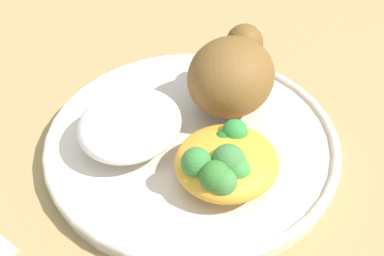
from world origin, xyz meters
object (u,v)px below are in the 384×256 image
plate (192,142)px  rice_pile (130,124)px  roasted_chicken (232,74)px  mac_cheese_with_broccoli (225,162)px

plate → rice_pile: 0.06m
roasted_chicken → rice_pile: (-0.10, 0.05, -0.02)m
plate → mac_cheese_with_broccoli: 0.07m
roasted_chicken → rice_pile: 0.11m
plate → rice_pile: (-0.04, 0.05, 0.03)m
rice_pile → plate: bearing=-52.6°
plate → rice_pile: size_ratio=2.77×
rice_pile → mac_cheese_with_broccoli: size_ratio=1.10×
plate → roasted_chicken: size_ratio=2.72×
roasted_chicken → mac_cheese_with_broccoli: bearing=-152.7°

